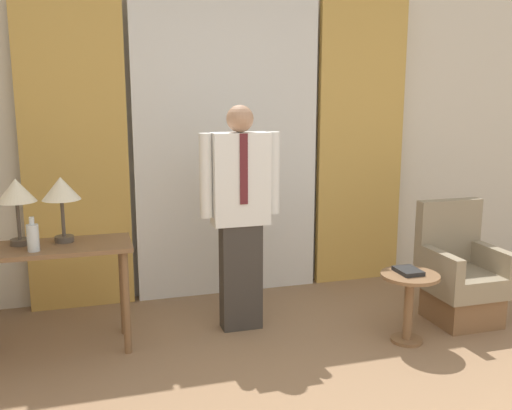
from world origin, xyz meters
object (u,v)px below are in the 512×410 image
desk (43,266)px  armchair (460,278)px  side_table (409,296)px  table_lamp_right (61,192)px  book (408,271)px  bottle_by_lamp (33,237)px  table_lamp_left (16,194)px  person (240,210)px

desk → armchair: size_ratio=1.25×
armchair → side_table: 0.64m
table_lamp_right → book: (2.29, -0.61, -0.58)m
side_table → bottle_by_lamp: bearing=169.8°
desk → armchair: armchair is taller
table_lamp_left → armchair: bearing=-6.9°
book → bottle_by_lamp: bearing=170.4°
person → side_table: bearing=-28.8°
table_lamp_right → armchair: (2.89, -0.38, -0.76)m
armchair → side_table: (-0.59, -0.25, 0.01)m
table_lamp_right → side_table: (2.29, -0.63, -0.75)m
table_lamp_right → side_table: table_lamp_right is taller
table_lamp_right → side_table: 2.49m
table_lamp_left → side_table: table_lamp_left is taller
table_lamp_right → bottle_by_lamp: table_lamp_right is taller
table_lamp_left → side_table: (2.57, -0.63, -0.75)m
table_lamp_left → bottle_by_lamp: table_lamp_left is taller
desk → book: 2.49m
table_lamp_left → person: bearing=-1.7°
table_lamp_right → desk: bearing=-150.4°
armchair → side_table: size_ratio=1.83×
armchair → book: (-0.60, -0.22, 0.18)m
table_lamp_right → bottle_by_lamp: 0.36m
person → armchair: (1.66, -0.34, -0.57)m
bottle_by_lamp → desk: bearing=69.2°
desk → book: desk is taller
bottle_by_lamp → armchair: bottle_by_lamp is taller
book → person: bearing=152.2°
side_table → person: bearing=151.2°
table_lamp_right → armchair: 3.01m
table_lamp_left → person: person is taller
table_lamp_left → bottle_by_lamp: size_ratio=1.99×
desk → table_lamp_left: table_lamp_left is taller
table_lamp_left → armchair: table_lamp_left is taller
armchair → bottle_by_lamp: bearing=176.4°
desk → table_lamp_right: table_lamp_right is taller
desk → armchair: 3.05m
bottle_by_lamp → person: person is taller
book → desk: bearing=167.8°
table_lamp_left → table_lamp_right: (0.28, 0.00, 0.00)m
table_lamp_right → person: bearing=-2.1°
table_lamp_left → armchair: size_ratio=0.48×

